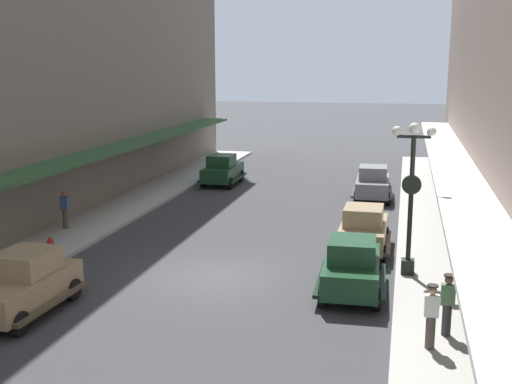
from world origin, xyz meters
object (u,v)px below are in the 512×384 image
parked_car_0 (222,169)px  fire_hydrant (51,248)px  lamp_post_with_clock (411,192)px  pedestrian_0 (65,209)px  pedestrian_3 (447,304)px  parked_car_3 (23,283)px  pedestrian_2 (446,198)px  parked_car_4 (373,182)px  parked_car_2 (352,265)px  pedestrian_1 (431,316)px  parked_car_1 (363,228)px

parked_car_0 → fire_hydrant: size_ratio=5.21×
lamp_post_with_clock → fire_hydrant: (-12.75, -1.30, -2.42)m
pedestrian_0 → pedestrian_3: bearing=-26.7°
fire_hydrant → pedestrian_0: 4.56m
parked_car_3 → pedestrian_3: size_ratio=2.57×
pedestrian_0 → pedestrian_3: size_ratio=0.98×
pedestrian_2 → parked_car_4: bearing=134.1°
parked_car_2 → parked_car_0: bearing=118.4°
parked_car_4 → pedestrian_0: (-12.66, -9.90, 0.05)m
lamp_post_with_clock → pedestrian_0: bearing=168.8°
parked_car_3 → pedestrian_1: parked_car_3 is taller
parked_car_2 → pedestrian_2: bearing=72.5°
lamp_post_with_clock → pedestrian_0: size_ratio=3.15×
fire_hydrant → parked_car_0: bearing=83.7°
parked_car_1 → pedestrian_0: parked_car_1 is taller
lamp_post_with_clock → pedestrian_1: lamp_post_with_clock is taller
parked_car_1 → parked_car_3: same height
fire_hydrant → pedestrian_3: pedestrian_3 is taller
parked_car_4 → pedestrian_3: 17.95m
parked_car_1 → pedestrian_0: (-12.83, 0.10, 0.05)m
parked_car_1 → pedestrian_3: parked_car_1 is taller
parked_car_1 → parked_car_4: (-0.17, 10.01, 0.00)m
fire_hydrant → parked_car_2: bearing=-3.3°
lamp_post_with_clock → pedestrian_2: bearing=79.2°
parked_car_1 → pedestrian_2: bearing=61.4°
parked_car_0 → parked_car_1: (9.25, -12.29, 0.00)m
lamp_post_with_clock → pedestrian_1: (0.56, -5.85, -1.97)m
pedestrian_1 → pedestrian_3: size_ratio=1.00×
fire_hydrant → pedestrian_3: size_ratio=0.49×
parked_car_2 → pedestrian_3: parked_car_2 is taller
parked_car_1 → parked_car_3: 12.62m
parked_car_0 → parked_car_4: (9.07, -2.28, 0.00)m
pedestrian_2 → parked_car_3: bearing=-130.4°
parked_car_3 → pedestrian_1: size_ratio=2.57×
parked_car_1 → pedestrian_2: size_ratio=2.56×
parked_car_4 → pedestrian_3: (2.87, -17.72, 0.07)m
parked_car_3 → pedestrian_2: size_ratio=2.57×
parked_car_4 → parked_car_0: bearing=165.9°
parked_car_1 → lamp_post_with_clock: bearing=-58.6°
pedestrian_0 → parked_car_1: bearing=-0.5°
parked_car_2 → pedestrian_3: size_ratio=2.58×
parked_car_3 → pedestrian_1: 11.49m
parked_car_1 → fire_hydrant: (-11.05, -4.08, -0.38)m
pedestrian_1 → pedestrian_0: bearing=149.9°
parked_car_1 → pedestrian_0: 12.83m
pedestrian_0 → pedestrian_2: bearing=20.8°
parked_car_4 → parked_car_3: bearing=-116.0°
fire_hydrant → pedestrian_1: 14.07m
parked_car_3 → pedestrian_2: bearing=49.6°
parked_car_3 → pedestrian_3: parked_car_3 is taller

